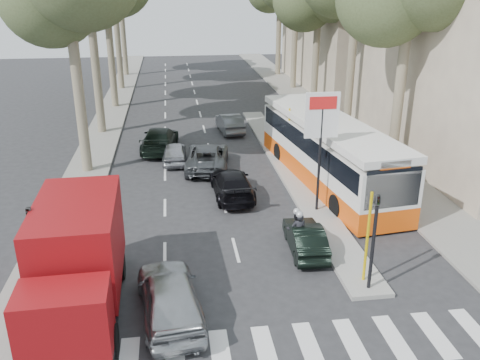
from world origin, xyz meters
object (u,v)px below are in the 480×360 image
at_px(motorcycle, 297,232).
at_px(silver_hatchback, 170,296).
at_px(dark_hatchback, 305,238).
at_px(red_truck, 77,259).
at_px(city_bus, 327,149).

bearing_deg(motorcycle, silver_hatchback, -146.62).
bearing_deg(dark_hatchback, silver_hatchback, 36.57).
distance_m(dark_hatchback, red_truck, 8.67).
distance_m(dark_hatchback, city_bus, 7.88).
relative_size(silver_hatchback, red_truck, 0.69).
xyz_separation_m(silver_hatchback, red_truck, (-2.81, 0.76, 1.08)).
height_order(city_bus, motorcycle, city_bus).
bearing_deg(motorcycle, red_truck, -162.50).
height_order(red_truck, motorcycle, red_truck).
bearing_deg(silver_hatchback, dark_hatchback, -152.78).
height_order(silver_hatchback, city_bus, city_bus).
distance_m(city_bus, motorcycle, 7.89).
height_order(silver_hatchback, red_truck, red_truck).
bearing_deg(dark_hatchback, motorcycle, -12.77).
xyz_separation_m(red_truck, city_bus, (11.11, 9.98, -0.05)).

